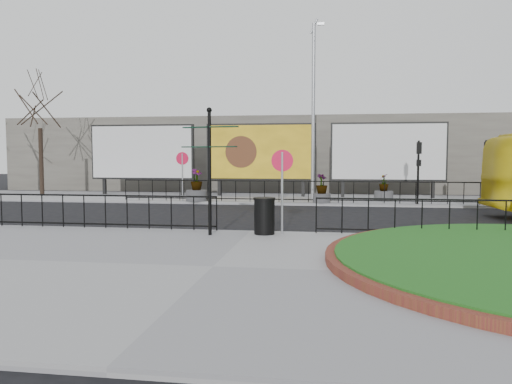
% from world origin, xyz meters
% --- Properties ---
extents(ground, '(90.00, 90.00, 0.00)m').
position_xyz_m(ground, '(0.00, 0.00, 0.00)').
color(ground, black).
rests_on(ground, ground).
extents(pavement_near, '(30.00, 10.00, 0.12)m').
position_xyz_m(pavement_near, '(0.00, -5.00, 0.06)').
color(pavement_near, gray).
rests_on(pavement_near, ground).
extents(pavement_far, '(44.00, 6.00, 0.12)m').
position_xyz_m(pavement_far, '(0.00, 12.00, 0.06)').
color(pavement_far, gray).
rests_on(pavement_far, ground).
extents(railing_near_left, '(10.00, 0.10, 1.10)m').
position_xyz_m(railing_near_left, '(-6.00, -0.30, 0.67)').
color(railing_near_left, black).
rests_on(railing_near_left, pavement_near).
extents(railing_near_right, '(9.00, 0.10, 1.10)m').
position_xyz_m(railing_near_right, '(6.50, -0.30, 0.67)').
color(railing_near_right, black).
rests_on(railing_near_right, pavement_near).
extents(railing_far, '(18.00, 0.10, 1.10)m').
position_xyz_m(railing_far, '(1.00, 9.30, 0.67)').
color(railing_far, black).
rests_on(railing_far, pavement_far).
extents(speed_sign_far, '(0.64, 0.07, 2.47)m').
position_xyz_m(speed_sign_far, '(-5.00, 9.40, 1.92)').
color(speed_sign_far, gray).
rests_on(speed_sign_far, pavement_far).
extents(speed_sign_near, '(0.64, 0.07, 2.47)m').
position_xyz_m(speed_sign_near, '(1.00, -0.40, 1.92)').
color(speed_sign_near, gray).
rests_on(speed_sign_near, pavement_near).
extents(billboard_left, '(6.20, 0.31, 4.10)m').
position_xyz_m(billboard_left, '(-8.50, 12.97, 2.60)').
color(billboard_left, black).
rests_on(billboard_left, pavement_far).
extents(billboard_mid, '(6.20, 0.31, 4.10)m').
position_xyz_m(billboard_mid, '(-1.50, 12.97, 2.60)').
color(billboard_mid, black).
rests_on(billboard_mid, pavement_far).
extents(billboard_right, '(6.20, 0.31, 4.10)m').
position_xyz_m(billboard_right, '(5.50, 12.97, 2.60)').
color(billboard_right, black).
rests_on(billboard_right, pavement_far).
extents(lamp_post, '(0.74, 0.18, 9.23)m').
position_xyz_m(lamp_post, '(1.51, 11.00, 4.83)').
color(lamp_post, gray).
rests_on(lamp_post, pavement_far).
extents(signal_pole_a, '(0.22, 0.26, 3.00)m').
position_xyz_m(signal_pole_a, '(6.50, 9.34, 2.10)').
color(signal_pole_a, black).
rests_on(signal_pole_a, pavement_far).
extents(signal_pole_b, '(0.22, 0.26, 3.00)m').
position_xyz_m(signal_pole_b, '(9.50, 9.34, 2.10)').
color(signal_pole_b, black).
rests_on(signal_pole_b, pavement_far).
extents(tree_left, '(2.00, 2.00, 7.00)m').
position_xyz_m(tree_left, '(-14.00, 11.50, 3.62)').
color(tree_left, '#2D2119').
rests_on(tree_left, pavement_far).
extents(building_backdrop, '(40.00, 10.00, 5.00)m').
position_xyz_m(building_backdrop, '(0.00, 22.00, 2.50)').
color(building_backdrop, slate).
rests_on(building_backdrop, ground).
extents(fingerpost_sign, '(1.72, 0.62, 3.67)m').
position_xyz_m(fingerpost_sign, '(-1.04, -1.00, 2.34)').
color(fingerpost_sign, black).
rests_on(fingerpost_sign, pavement_near).
extents(litter_bin, '(0.65, 0.65, 1.07)m').
position_xyz_m(litter_bin, '(0.50, -0.60, 0.66)').
color(litter_bin, black).
rests_on(litter_bin, pavement_near).
extents(planter_a, '(1.07, 1.07, 1.63)m').
position_xyz_m(planter_a, '(-4.27, 9.40, 0.71)').
color(planter_a, '#4C4C4F').
rests_on(planter_a, pavement_far).
extents(planter_b, '(0.86, 0.86, 1.43)m').
position_xyz_m(planter_b, '(2.00, 9.40, 0.68)').
color(planter_b, '#4C4C4F').
rests_on(planter_b, pavement_far).
extents(planter_c, '(0.95, 0.95, 1.37)m').
position_xyz_m(planter_c, '(5.10, 11.00, 0.59)').
color(planter_c, '#4C4C4F').
rests_on(planter_c, pavement_far).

